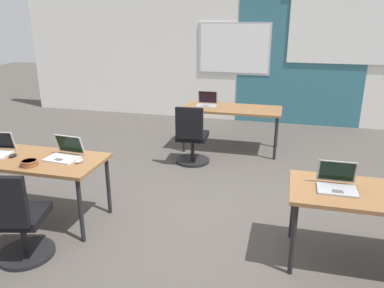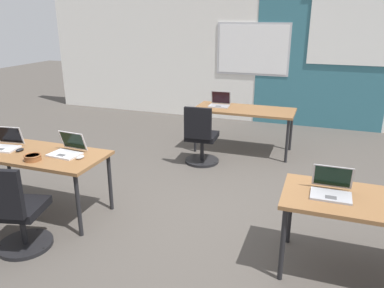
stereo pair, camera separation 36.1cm
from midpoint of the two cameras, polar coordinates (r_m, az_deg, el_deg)
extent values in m
plane|color=#47423D|center=(4.46, -0.93, -10.09)|extent=(24.00, 24.00, 0.00)
cube|color=silver|center=(8.06, 7.11, 13.35)|extent=(10.00, 0.20, 2.80)
cube|color=#336B7A|center=(7.89, 14.82, 12.77)|extent=(2.50, 0.01, 2.80)
cube|color=#B7B7BC|center=(7.98, 5.04, 14.12)|extent=(1.48, 0.02, 1.04)
cube|color=white|center=(7.98, 5.04, 14.11)|extent=(1.40, 0.02, 0.96)
cube|color=white|center=(7.88, 20.73, 16.27)|extent=(2.00, 0.02, 1.39)
cube|color=brown|center=(4.46, -25.45, -2.12)|extent=(1.60, 0.70, 0.04)
cylinder|color=black|center=(3.96, -19.02, -9.58)|extent=(0.04, 0.04, 0.68)
cylinder|color=black|center=(4.41, -14.84, -6.12)|extent=(0.04, 0.04, 0.68)
cylinder|color=black|center=(3.39, 11.99, -14.02)|extent=(0.04, 0.04, 0.68)
cylinder|color=black|center=(3.91, 12.46, -9.32)|extent=(0.04, 0.04, 0.68)
cube|color=brown|center=(6.22, 4.39, 5.29)|extent=(1.60, 0.70, 0.04)
cylinder|color=black|center=(6.21, -2.93, 1.83)|extent=(0.04, 0.04, 0.68)
cylinder|color=black|center=(5.95, 10.81, 0.76)|extent=(0.04, 0.04, 0.68)
cylinder|color=black|center=(6.76, -1.43, 3.28)|extent=(0.04, 0.04, 0.68)
cylinder|color=black|center=(6.53, 11.19, 2.35)|extent=(0.04, 0.04, 0.68)
cube|color=#9E9EA3|center=(3.45, 18.27, -6.66)|extent=(0.33, 0.23, 0.02)
cube|color=#4C4C4F|center=(3.40, 18.33, -6.87)|extent=(0.09, 0.06, 0.00)
cube|color=#9E9EA3|center=(3.54, 18.33, -3.98)|extent=(0.33, 0.07, 0.21)
cube|color=black|center=(3.53, 18.34, -3.99)|extent=(0.30, 0.06, 0.19)
cube|color=silver|center=(4.26, -21.38, -2.12)|extent=(0.35, 0.26, 0.02)
cube|color=#4C4C4F|center=(4.22, -21.84, -2.22)|extent=(0.09, 0.07, 0.00)
cube|color=silver|center=(4.33, -20.31, -0.06)|extent=(0.34, 0.10, 0.21)
cube|color=black|center=(4.32, -20.35, -0.06)|extent=(0.30, 0.09, 0.18)
ellipsoid|color=#B2B2B7|center=(4.11, -19.10, -2.47)|extent=(0.08, 0.11, 0.03)
cylinder|color=black|center=(4.11, -26.10, -14.64)|extent=(0.52, 0.52, 0.04)
cylinder|color=black|center=(4.02, -26.49, -12.36)|extent=(0.06, 0.06, 0.34)
cube|color=black|center=(3.92, -26.94, -9.72)|extent=(0.53, 0.53, 0.08)
cube|color=black|center=(3.61, -29.33, -7.75)|extent=(0.40, 0.15, 0.46)
sphere|color=black|center=(4.29, -24.73, -12.97)|extent=(0.04, 0.04, 0.04)
sphere|color=black|center=(3.97, -23.58, -15.53)|extent=(0.04, 0.04, 0.04)
sphere|color=black|center=(4.16, -29.37, -14.76)|extent=(0.04, 0.04, 0.04)
cube|color=silver|center=(4.77, -28.97, 0.45)|extent=(0.34, 0.11, 0.22)
cube|color=black|center=(4.77, -29.01, 0.44)|extent=(0.30, 0.09, 0.19)
ellipsoid|color=black|center=(4.55, -27.51, -1.59)|extent=(0.07, 0.11, 0.03)
cube|color=#9E9EA3|center=(6.32, 0.54, 5.80)|extent=(0.34, 0.24, 0.02)
cube|color=#4C4C4F|center=(6.26, 0.45, 5.78)|extent=(0.09, 0.06, 0.00)
cube|color=#9E9EA3|center=(6.42, 0.78, 7.08)|extent=(0.33, 0.06, 0.22)
cube|color=black|center=(6.42, 0.77, 7.08)|extent=(0.30, 0.05, 0.19)
cylinder|color=black|center=(5.86, -1.67, -2.53)|extent=(0.52, 0.52, 0.04)
cylinder|color=black|center=(5.80, -1.69, -0.78)|extent=(0.06, 0.06, 0.34)
cube|color=black|center=(5.73, -1.71, 1.20)|extent=(0.46, 0.46, 0.08)
cube|color=black|center=(5.42, -2.33, 3.13)|extent=(0.40, 0.08, 0.46)
sphere|color=black|center=(6.07, -1.19, -1.72)|extent=(0.04, 0.04, 0.04)
sphere|color=black|center=(5.75, 0.33, -2.93)|extent=(0.04, 0.04, 0.04)
sphere|color=black|center=(5.85, -3.96, -2.61)|extent=(0.04, 0.04, 0.04)
cylinder|color=brown|center=(4.21, -25.64, -2.68)|extent=(0.17, 0.17, 0.05)
torus|color=brown|center=(4.20, -25.69, -2.33)|extent=(0.18, 0.18, 0.02)
cylinder|color=#B26628|center=(4.20, -25.68, -2.40)|extent=(0.14, 0.14, 0.01)
camera|label=1|loc=(0.18, -92.51, -0.86)|focal=35.34mm
camera|label=2|loc=(0.18, 87.49, 0.86)|focal=35.34mm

